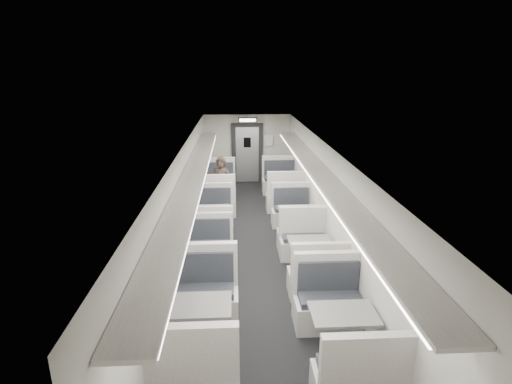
{
  "coord_description": "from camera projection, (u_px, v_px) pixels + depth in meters",
  "views": [
    {
      "loc": [
        -0.44,
        -7.9,
        3.94
      ],
      "look_at": [
        0.04,
        0.89,
        1.19
      ],
      "focal_mm": 28.0,
      "sensor_mm": 36.0,
      "label": 1
    }
  ],
  "objects": [
    {
      "name": "passenger",
      "position": [
        221.0,
        186.0,
        10.96
      ],
      "size": [
        0.71,
        0.6,
        1.65
      ],
      "primitive_type": "imported",
      "rotation": [
        0.0,
        0.0,
        -0.4
      ],
      "color": "black",
      "rests_on": "room"
    },
    {
      "name": "exit_sign",
      "position": [
        248.0,
        120.0,
        13.24
      ],
      "size": [
        0.62,
        0.12,
        0.16
      ],
      "color": "black",
      "rests_on": "room"
    },
    {
      "name": "booth_right_c",
      "position": [
        309.0,
        257.0,
        7.88
      ],
      "size": [
        1.02,
        2.06,
        1.1
      ],
      "color": "#A9A49F",
      "rests_on": "room"
    },
    {
      "name": "window_b",
      "position": [
        191.0,
        183.0,
        9.39
      ],
      "size": [
        0.02,
        1.18,
        0.84
      ],
      "primitive_type": "cube",
      "color": "black",
      "rests_on": "room"
    },
    {
      "name": "booth_left_a",
      "position": [
        217.0,
        192.0,
        11.85
      ],
      "size": [
        1.13,
        2.28,
        1.22
      ],
      "color": "#A9A49F",
      "rests_on": "room"
    },
    {
      "name": "booth_right_b",
      "position": [
        296.0,
        222.0,
        9.63
      ],
      "size": [
        1.02,
        2.06,
        1.1
      ],
      "color": "#A9A49F",
      "rests_on": "room"
    },
    {
      "name": "room",
      "position": [
        257.0,
        204.0,
        8.37
      ],
      "size": [
        3.24,
        12.24,
        2.64
      ],
      "color": "black",
      "rests_on": "ground"
    },
    {
      "name": "window_c",
      "position": [
        179.0,
        216.0,
        7.29
      ],
      "size": [
        0.02,
        1.18,
        0.84
      ],
      "primitive_type": "cube",
      "color": "black",
      "rests_on": "room"
    },
    {
      "name": "vestibule_door",
      "position": [
        247.0,
        154.0,
        14.07
      ],
      "size": [
        1.1,
        0.13,
        2.1
      ],
      "color": "black",
      "rests_on": "room"
    },
    {
      "name": "booth_left_b",
      "position": [
        213.0,
        221.0,
        9.75
      ],
      "size": [
        0.98,
        1.99,
        1.07
      ],
      "color": "#A9A49F",
      "rests_on": "room"
    },
    {
      "name": "luggage_rack_left",
      "position": [
        194.0,
        176.0,
        7.81
      ],
      "size": [
        0.46,
        10.4,
        0.09
      ],
      "color": "#A9A49F",
      "rests_on": "room"
    },
    {
      "name": "booth_right_d",
      "position": [
        342.0,
        336.0,
        5.51
      ],
      "size": [
        1.08,
        2.2,
        1.18
      ],
      "color": "#A9A49F",
      "rests_on": "room"
    },
    {
      "name": "window_d",
      "position": [
        156.0,
        275.0,
        5.2
      ],
      "size": [
        0.02,
        1.18,
        0.84
      ],
      "primitive_type": "cube",
      "color": "black",
      "rests_on": "room"
    },
    {
      "name": "luggage_rack_right",
      "position": [
        320.0,
        174.0,
        7.93
      ],
      "size": [
        0.46,
        10.4,
        0.09
      ],
      "color": "#A9A49F",
      "rests_on": "room"
    },
    {
      "name": "wall_notice",
      "position": [
        269.0,
        141.0,
        13.96
      ],
      "size": [
        0.32,
        0.02,
        0.4
      ],
      "primitive_type": "cube",
      "color": "silver",
      "rests_on": "room"
    },
    {
      "name": "booth_left_d",
      "position": [
        198.0,
        329.0,
        5.63
      ],
      "size": [
        1.15,
        2.33,
        1.25
      ],
      "color": "#A9A49F",
      "rests_on": "room"
    },
    {
      "name": "window_a",
      "position": [
        199.0,
        162.0,
        11.49
      ],
      "size": [
        0.02,
        1.18,
        0.84
      ],
      "primitive_type": "cube",
      "color": "black",
      "rests_on": "room"
    },
    {
      "name": "booth_right_a",
      "position": [
        282.0,
        188.0,
        12.21
      ],
      "size": [
        1.11,
        2.26,
        1.21
      ],
      "color": "#A9A49F",
      "rests_on": "room"
    },
    {
      "name": "booth_left_c",
      "position": [
        207.0,
        264.0,
        7.63
      ],
      "size": [
        0.98,
        1.98,
        1.06
      ],
      "color": "#A9A49F",
      "rests_on": "room"
    }
  ]
}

